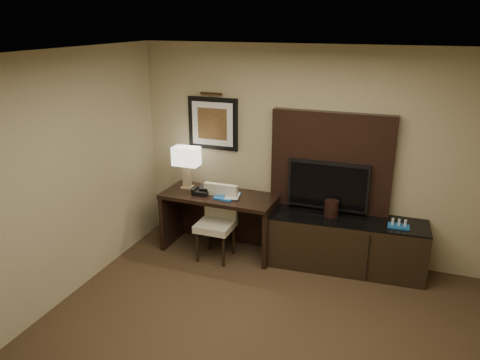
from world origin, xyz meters
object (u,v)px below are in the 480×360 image
at_px(desk_phone, 201,190).
at_px(ice_bucket, 331,208).
at_px(tv, 328,185).
at_px(minibar_tray, 399,224).
at_px(desk_chair, 215,225).
at_px(credenza, 343,243).
at_px(desk, 220,223).
at_px(table_lamp, 187,167).

bearing_deg(desk_phone, ice_bucket, 3.93).
distance_m(tv, ice_bucket, 0.29).
relative_size(desk_phone, minibar_tray, 0.86).
distance_m(desk_chair, minibar_tray, 2.24).
xyz_separation_m(credenza, tv, (-0.26, 0.14, 0.68)).
xyz_separation_m(desk, credenza, (1.63, 0.10, -0.06)).
bearing_deg(credenza, ice_bucket, 172.63).
relative_size(credenza, minibar_tray, 8.04).
distance_m(table_lamp, minibar_tray, 2.78).
relative_size(desk_phone, ice_bucket, 1.07).
bearing_deg(desk_phone, tv, 8.73).
xyz_separation_m(desk_chair, table_lamp, (-0.54, 0.32, 0.63)).
bearing_deg(table_lamp, credenza, 0.15).
height_order(desk_phone, ice_bucket, desk_phone).
bearing_deg(minibar_tray, desk, -178.54).
xyz_separation_m(desk, tv, (1.37, 0.24, 0.62)).
height_order(tv, desk_chair, tv).
bearing_deg(desk, credenza, 4.72).
bearing_deg(credenza, desk, 179.83).
bearing_deg(tv, credenza, -28.35).
bearing_deg(tv, desk, -170.05).
bearing_deg(credenza, minibar_tray, -7.62).
height_order(credenza, minibar_tray, minibar_tray).
distance_m(ice_bucket, minibar_tray, 0.80).
bearing_deg(tv, table_lamp, -175.56).
relative_size(ice_bucket, minibar_tray, 0.81).
bearing_deg(table_lamp, desk_chair, -30.45).
bearing_deg(tv, ice_bucket, -57.84).
bearing_deg(tv, desk_chair, -160.72).
relative_size(credenza, desk_chair, 2.08).
bearing_deg(desk_chair, desk_phone, 147.45).
bearing_deg(desk, ice_bucket, 5.61).
height_order(desk_phone, minibar_tray, desk_phone).
height_order(desk, minibar_tray, desk).
distance_m(desk_phone, minibar_tray, 2.48).
bearing_deg(desk, minibar_tray, 2.67).
bearing_deg(minibar_tray, desk_chair, -172.71).
bearing_deg(table_lamp, desk_phone, -28.32).
bearing_deg(ice_bucket, table_lamp, -179.50).
distance_m(credenza, tv, 0.74).
relative_size(table_lamp, minibar_tray, 2.41).
xyz_separation_m(tv, minibar_tray, (0.88, -0.18, -0.30)).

